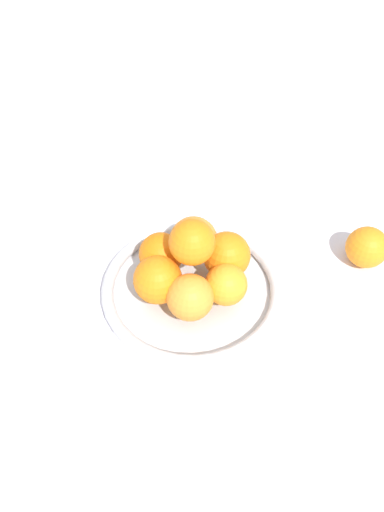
% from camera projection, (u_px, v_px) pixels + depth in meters
% --- Properties ---
extents(ground_plane, '(4.00, 4.00, 0.00)m').
position_uv_depth(ground_plane, '(192.00, 296.00, 0.86)').
color(ground_plane, silver).
extents(fruit_bowl, '(0.31, 0.31, 0.03)m').
position_uv_depth(fruit_bowl, '(192.00, 289.00, 0.85)').
color(fruit_bowl, silver).
rests_on(fruit_bowl, ground_plane).
extents(orange_pile, '(0.18, 0.20, 0.14)m').
position_uv_depth(orange_pile, '(192.00, 263.00, 0.81)').
color(orange_pile, orange).
rests_on(orange_pile, fruit_bowl).
extents(stray_orange, '(0.08, 0.08, 0.08)m').
position_uv_depth(stray_orange, '(367.00, 247.00, 0.89)').
color(stray_orange, orange).
rests_on(stray_orange, ground_plane).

